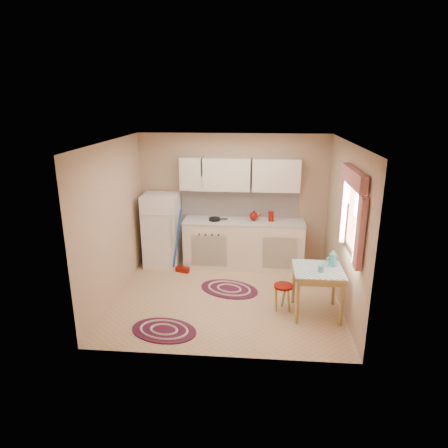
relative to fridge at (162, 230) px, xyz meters
The scene contains 14 objects.
room_shell 2.02m from the fridge, 34.04° to the right, with size 3.64×3.60×2.52m.
fridge is the anchor object (origin of this frame).
broom 0.57m from the fridge, 38.19° to the right, with size 0.28×0.12×1.20m, color #1C4CB4, non-canonical shape.
base_cabinets 1.59m from the fridge, ahead, with size 2.25×0.60×0.88m, color silver.
countertop 1.58m from the fridge, ahead, with size 2.27×0.62×0.04m, color beige.
frying_pan 1.04m from the fridge, ahead, with size 0.21×0.21×0.05m, color black.
red_kettle 1.78m from the fridge, ahead, with size 0.18×0.16×0.18m, color maroon, non-canonical shape.
red_canister 2.09m from the fridge, ahead, with size 0.10×0.10×0.16m, color maroon.
table 3.21m from the fridge, 31.46° to the right, with size 0.72×0.72×0.72m, color tan.
stool 2.80m from the fridge, 35.72° to the right, with size 0.29×0.29×0.42m, color maroon.
coffee_pot 3.32m from the fridge, 27.75° to the right, with size 0.13×0.11×0.27m, color teal, non-canonical shape.
mug 3.26m from the fridge, 32.77° to the right, with size 0.09×0.09×0.10m, color teal.
rug_center 1.82m from the fridge, 35.87° to the right, with size 1.01×0.68×0.02m, color maroon, non-canonical shape.
rug_left 2.50m from the fridge, 76.70° to the right, with size 0.95×0.63×0.02m, color maroon, non-canonical shape.
Camera 1 is at (0.46, -5.87, 3.10)m, focal length 32.00 mm.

